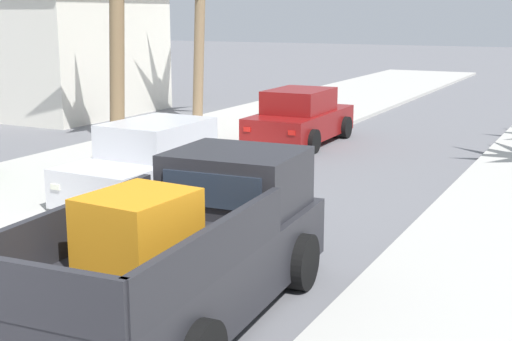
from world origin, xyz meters
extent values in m
cube|color=beige|center=(-5.08, 12.00, 0.06)|extent=(5.34, 60.00, 0.12)
cube|color=silver|center=(-3.81, 12.00, 0.05)|extent=(0.16, 60.00, 0.10)
cube|color=#28282D|center=(0.89, 4.23, 0.60)|extent=(2.25, 5.21, 0.80)
cube|color=#28282D|center=(0.78, 5.83, 1.40)|extent=(1.81, 1.61, 0.80)
cube|color=#283342|center=(0.83, 5.07, 1.42)|extent=(1.38, 0.15, 0.44)
cube|color=#283342|center=(0.73, 6.59, 1.42)|extent=(1.46, 0.16, 0.48)
cube|color=#28282D|center=(0.04, 3.31, 1.28)|extent=(0.32, 3.30, 0.56)
cube|color=#28282D|center=(1.85, 3.43, 1.28)|extent=(0.32, 3.30, 0.56)
cube|color=#28282D|center=(1.05, 1.73, 1.28)|extent=(1.88, 0.22, 0.56)
cylinder|color=black|center=(-0.19, 5.69, 0.38)|extent=(0.31, 0.78, 0.76)
cylinder|color=black|center=(1.77, 5.82, 0.38)|extent=(0.31, 0.78, 0.76)
cylinder|color=black|center=(0.00, 2.77, 0.38)|extent=(0.31, 0.78, 0.76)
cube|color=orange|center=(0.94, 3.36, 1.39)|extent=(1.01, 1.17, 0.78)
cube|color=silver|center=(-2.74, 8.91, 0.54)|extent=(1.88, 4.25, 0.72)
cube|color=silver|center=(-2.74, 9.01, 1.22)|extent=(1.58, 2.14, 0.64)
cube|color=#283342|center=(-2.77, 8.05, 1.20)|extent=(1.37, 0.12, 0.52)
cube|color=#283342|center=(-2.71, 9.98, 1.20)|extent=(1.34, 0.12, 0.50)
cylinder|color=black|center=(-1.88, 7.59, 0.32)|extent=(0.24, 0.65, 0.64)
cylinder|color=black|center=(-3.68, 7.64, 0.32)|extent=(0.24, 0.65, 0.64)
cylinder|color=black|center=(-1.81, 10.19, 0.32)|extent=(0.24, 0.65, 0.64)
cylinder|color=black|center=(-3.61, 10.24, 0.32)|extent=(0.24, 0.65, 0.64)
cube|color=red|center=(-2.05, 11.01, 0.64)|extent=(0.20, 0.05, 0.12)
cube|color=white|center=(-2.19, 6.79, 0.61)|extent=(0.20, 0.05, 0.10)
cube|color=red|center=(-3.32, 11.04, 0.64)|extent=(0.20, 0.05, 0.12)
cube|color=white|center=(-3.42, 6.82, 0.61)|extent=(0.20, 0.05, 0.10)
cube|color=maroon|center=(-2.65, 15.95, 0.54)|extent=(1.83, 4.23, 0.72)
cube|color=maroon|center=(-2.65, 15.85, 1.22)|extent=(1.55, 2.12, 0.64)
cube|color=#283342|center=(-2.67, 16.82, 1.20)|extent=(1.37, 0.10, 0.52)
cube|color=#283342|center=(-2.63, 14.88, 1.20)|extent=(1.34, 0.10, 0.50)
cylinder|color=black|center=(-3.57, 17.23, 0.32)|extent=(0.23, 0.64, 0.64)
cylinder|color=black|center=(-1.77, 17.26, 0.32)|extent=(0.23, 0.64, 0.64)
cylinder|color=black|center=(-3.53, 14.63, 0.32)|extent=(0.23, 0.64, 0.64)
cylinder|color=black|center=(-1.73, 14.66, 0.32)|extent=(0.23, 0.64, 0.64)
cube|color=red|center=(-3.25, 13.83, 0.64)|extent=(0.20, 0.04, 0.12)
cube|color=white|center=(-3.30, 18.05, 0.61)|extent=(0.20, 0.04, 0.10)
cube|color=red|center=(-1.98, 13.85, 0.64)|extent=(0.20, 0.04, 0.12)
cube|color=white|center=(-2.07, 18.07, 0.61)|extent=(0.20, 0.04, 0.10)
cylinder|color=brown|center=(-7.08, 13.43, 2.74)|extent=(0.41, 0.75, 5.49)
cylinder|color=#846B4C|center=(-7.28, 18.10, 2.81)|extent=(0.34, 0.77, 5.63)
cube|color=silver|center=(-14.21, 17.69, 2.19)|extent=(7.97, 6.18, 4.37)
camera|label=1|loc=(5.30, -2.46, 3.61)|focal=49.88mm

